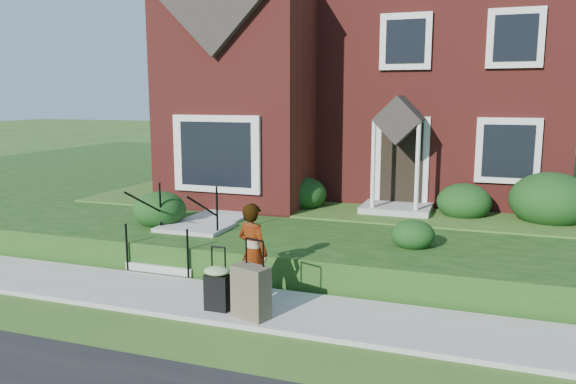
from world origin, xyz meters
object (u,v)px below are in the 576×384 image
at_px(front_steps, 184,240).
at_px(woman, 253,252).
at_px(suitcase_black, 217,286).
at_px(suitcase_olive, 251,292).

distance_m(front_steps, woman, 2.80).
height_order(suitcase_black, suitcase_olive, suitcase_olive).
relative_size(front_steps, suitcase_black, 2.02).
relative_size(woman, suitcase_olive, 1.34).
distance_m(woman, suitcase_olive, 0.83).
distance_m(front_steps, suitcase_olive, 3.41).
bearing_deg(woman, suitcase_black, 78.99).
bearing_deg(woman, suitcase_olive, 131.16).
bearing_deg(suitcase_olive, front_steps, 154.26).
height_order(woman, suitcase_olive, woman).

